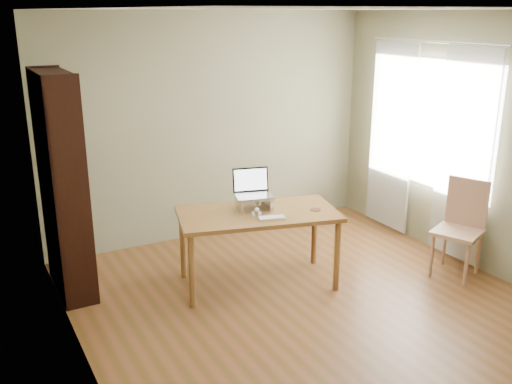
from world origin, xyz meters
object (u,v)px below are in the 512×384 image
(cat, at_px, (253,203))
(chair, at_px, (464,225))
(keyboard, at_px, (272,218))
(bookshelf, at_px, (63,185))
(desk, at_px, (258,221))
(laptop, at_px, (251,189))

(cat, relative_size, chair, 0.48)
(keyboard, relative_size, chair, 0.28)
(keyboard, distance_m, cat, 0.33)
(bookshelf, height_order, cat, bookshelf)
(desk, relative_size, chair, 1.68)
(desk, bearing_deg, bookshelf, 168.77)
(laptop, distance_m, cat, 0.14)
(desk, height_order, keyboard, keyboard)
(laptop, bearing_deg, cat, -62.46)
(bookshelf, xyz_separation_m, laptop, (1.63, -0.64, -0.11))
(bookshelf, bearing_deg, keyboard, -31.17)
(bookshelf, relative_size, desk, 1.27)
(desk, height_order, chair, chair)
(keyboard, bearing_deg, chair, 0.28)
(chair, bearing_deg, cat, 131.64)
(chair, bearing_deg, bookshelf, 132.92)
(cat, xyz_separation_m, chair, (1.93, -0.90, -0.28))
(bookshelf, height_order, desk, bookshelf)
(keyboard, height_order, chair, chair)
(keyboard, xyz_separation_m, cat, (-0.01, 0.33, 0.05))
(laptop, height_order, chair, laptop)
(desk, relative_size, cat, 3.50)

